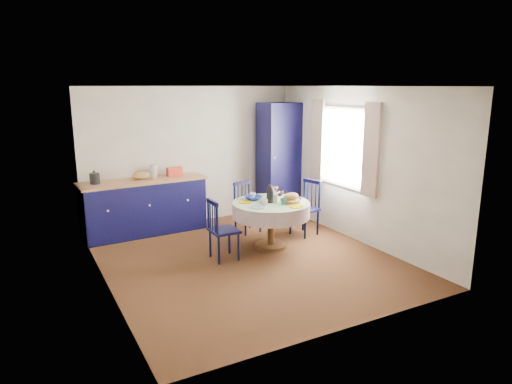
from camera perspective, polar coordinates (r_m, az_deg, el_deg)
floor at (r=6.83m, az=-1.07°, el=-8.40°), size 4.50×4.50×0.00m
ceiling at (r=6.35m, az=-1.17°, el=13.08°), size 4.50×4.50×0.00m
wall_back at (r=8.51m, az=-8.06°, el=4.53°), size 4.00×0.02×2.50m
wall_left at (r=5.86m, az=-18.81°, el=0.03°), size 0.02×4.50×2.50m
wall_right at (r=7.58m, az=12.50°, el=3.29°), size 0.02×4.50×2.50m
window at (r=7.73m, az=10.89°, el=5.62°), size 0.10×1.74×1.45m
kitchen_counter at (r=8.10m, az=-13.82°, el=-1.68°), size 2.15×0.76×1.19m
pantry_cabinet at (r=8.89m, az=3.00°, el=4.01°), size 0.80×0.59×2.19m
dining_table at (r=7.14m, az=1.94°, el=-2.23°), size 1.21×1.21×1.01m
chair_left at (r=6.70m, az=-4.33°, el=-4.66°), size 0.39×0.41×0.91m
chair_far at (r=7.96m, az=-1.21°, el=-1.87°), size 0.45×0.43×0.88m
chair_right at (r=7.85m, az=6.28°, el=-1.92°), size 0.49×0.50×0.94m
mug_a at (r=6.97m, az=1.02°, el=-1.22°), size 0.11×0.11×0.09m
mug_b at (r=6.98m, az=3.46°, el=-1.19°), size 0.10×0.10×0.10m
mug_c at (r=7.52m, az=3.02°, el=-0.15°), size 0.12×0.12×0.09m
mug_d at (r=7.32m, az=-0.41°, el=-0.50°), size 0.10×0.10×0.09m
cobalt_bowl at (r=7.25m, az=-0.40°, el=-0.74°), size 0.27×0.27×0.07m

